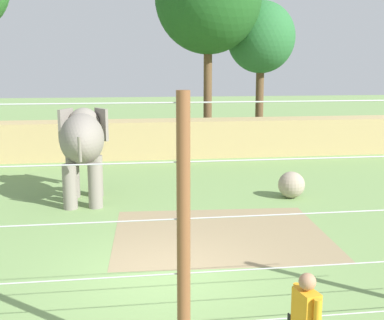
{
  "coord_description": "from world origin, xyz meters",
  "views": [
    {
      "loc": [
        -0.88,
        -9.83,
        4.22
      ],
      "look_at": [
        1.28,
        5.15,
        1.4
      ],
      "focal_mm": 47.58,
      "sensor_mm": 36.0,
      "label": 1
    }
  ],
  "objects": [
    {
      "name": "ground_plane",
      "position": [
        0.0,
        0.0,
        0.0
      ],
      "size": [
        120.0,
        120.0,
        0.0
      ],
      "primitive_type": "plane",
      "color": "#759956"
    },
    {
      "name": "embankment_wall",
      "position": [
        0.0,
        13.69,
        0.86
      ],
      "size": [
        36.0,
        1.8,
        1.71
      ],
      "primitive_type": "cube",
      "color": "tan",
      "rests_on": "ground"
    },
    {
      "name": "tree_far_left",
      "position": [
        6.87,
        17.64,
        5.68
      ],
      "size": [
        3.68,
        3.68,
        7.67
      ],
      "color": "brown",
      "rests_on": "ground"
    },
    {
      "name": "elephant",
      "position": [
        -2.02,
        6.22,
        1.88
      ],
      "size": [
        1.61,
        3.83,
        2.84
      ],
      "color": "gray",
      "rests_on": "ground"
    },
    {
      "name": "dirt_patch",
      "position": [
        1.59,
        2.29,
        0.0
      ],
      "size": [
        5.59,
        4.76,
        0.01
      ],
      "primitive_type": "cube",
      "rotation": [
        0.0,
        0.0,
        -0.06
      ],
      "color": "#937F5B",
      "rests_on": "ground"
    },
    {
      "name": "enrichment_ball",
      "position": [
        4.58,
        5.52,
        0.43
      ],
      "size": [
        0.86,
        0.86,
        0.86
      ],
      "primitive_type": "sphere",
      "color": "gray",
      "rests_on": "ground"
    },
    {
      "name": "cable_fence",
      "position": [
        -0.02,
        -3.44,
        1.97
      ],
      "size": [
        12.8,
        0.18,
        3.91
      ],
      "color": "brown",
      "rests_on": "ground"
    }
  ]
}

